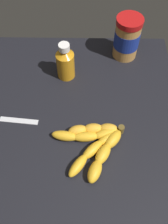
{
  "coord_description": "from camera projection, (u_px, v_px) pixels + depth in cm",
  "views": [
    {
      "loc": [
        -41.33,
        -3.76,
        70.82
      ],
      "look_at": [
        2.1,
        -3.15,
        3.84
      ],
      "focal_mm": 40.4,
      "sensor_mm": 36.0,
      "label": 1
    }
  ],
  "objects": [
    {
      "name": "ground_plane",
      "position": [
        74.0,
        127.0,
        0.84
      ],
      "size": [
        82.35,
        71.58,
        3.84
      ],
      "primitive_type": "cube",
      "color": "black"
    },
    {
      "name": "peanut_butter_jar",
      "position": [
        127.0,
        38.0,
        0.92
      ],
      "size": [
        9.51,
        9.51,
        16.52
      ],
      "color": "#BF8442",
      "rests_on": "ground_plane"
    },
    {
      "name": "honey_bottle",
      "position": [
        65.0,
        62.0,
        0.88
      ],
      "size": [
        6.37,
        6.37,
        14.59
      ],
      "color": "orange",
      "rests_on": "ground_plane"
    },
    {
      "name": "banana_bunch",
      "position": [
        95.0,
        143.0,
        0.76
      ],
      "size": [
        19.8,
        22.78,
        3.56
      ],
      "color": "gold",
      "rests_on": "ground_plane"
    },
    {
      "name": "butter_knife",
      "position": [
        3.0,
        119.0,
        0.82
      ],
      "size": [
        3.61,
        19.77,
        1.2
      ],
      "color": "silver",
      "rests_on": "ground_plane"
    }
  ]
}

